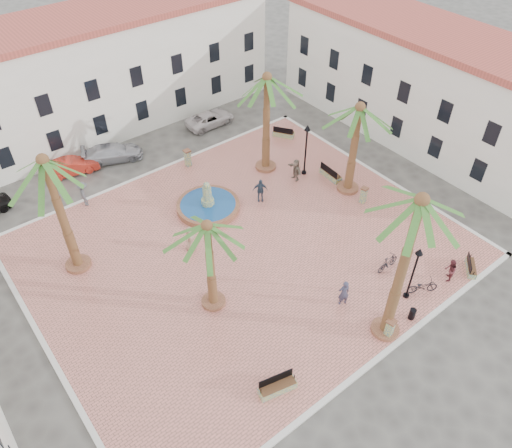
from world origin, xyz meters
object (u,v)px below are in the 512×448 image
object	(u,v)px
fountain	(208,205)
cyclist_b	(450,270)
lamppost_e	(306,141)
palm_s	(417,216)
bench_e	(330,174)
bench_se	(471,267)
bollard_e	(364,195)
palm_nw	(47,173)
bollard_se	(390,328)
lamppost_s	(416,265)
palm_e	(358,118)
bench_s	(277,387)
bench_ne	(283,134)
bicycle_a	(423,286)
car_silver	(113,153)
pedestrian_fountain_b	(260,190)
car_white	(210,119)
cyclist_a	(344,293)
pedestrian_north	(84,194)
pedestrian_fountain_a	(190,239)
bicycle_b	(388,263)
palm_sw	(208,236)
bollard_n	(188,158)
litter_bin	(412,314)
car_red	(72,166)

from	to	relation	value
fountain	cyclist_b	bearing A→B (deg)	-62.15
fountain	lamppost_e	distance (m)	8.63
palm_s	bench_e	bearing A→B (deg)	57.77
fountain	bench_se	bearing A→B (deg)	-57.70
bollard_e	fountain	bearing A→B (deg)	145.47
palm_nw	bollard_se	distance (m)	20.10
lamppost_s	palm_e	bearing A→B (deg)	63.11
bench_s	bench_ne	bearing A→B (deg)	62.08
palm_nw	bicycle_a	world-z (taller)	palm_nw
bench_e	car_silver	world-z (taller)	car_silver
palm_s	lamppost_s	world-z (taller)	palm_s
cyclist_b	bicycle_a	bearing A→B (deg)	-39.60
bollard_se	pedestrian_fountain_b	xyz separation A→B (m)	(1.84, 13.52, 0.21)
car_white	lamppost_s	bearing A→B (deg)	174.77
palm_s	cyclist_b	distance (m)	9.59
lamppost_s	lamppost_e	size ratio (longest dim) A/B	0.93
cyclist_a	bench_s	bearing A→B (deg)	38.39
palm_s	pedestrian_north	distance (m)	23.31
fountain	bicycle_a	size ratio (longest dim) A/B	2.41
bollard_e	pedestrian_fountain_a	world-z (taller)	pedestrian_fountain_a
bench_s	bicycle_b	xyz separation A→B (m)	(10.65, 2.13, 0.25)
palm_sw	palm_e	size ratio (longest dim) A/B	0.89
palm_nw	bench_ne	distance (m)	21.27
bollard_se	palm_sw	bearing A→B (deg)	128.19
pedestrian_fountain_b	car_white	xyz separation A→B (m)	(3.19, 11.08, -0.45)
bollard_se	pedestrian_fountain_b	distance (m)	13.64
bench_s	bollard_e	size ratio (longest dim) A/B	1.58
palm_sw	bicycle_a	bearing A→B (deg)	-34.32
bollard_se	lamppost_e	bearing A→B (deg)	64.95
bench_ne	bollard_se	xyz separation A→B (m)	(-8.73, -19.00, 0.43)
car_white	bench_ne	bearing A→B (deg)	-146.95
pedestrian_north	cyclist_b	bearing A→B (deg)	-132.72
bench_se	bicycle_b	distance (m)	5.16
bench_ne	fountain	bearing A→B (deg)	76.68
fountain	palm_sw	size ratio (longest dim) A/B	0.70
bollard_n	bollard_se	bearing A→B (deg)	-90.27
bench_e	cyclist_a	size ratio (longest dim) A/B	1.07
bollard_se	bollard_e	bearing A→B (deg)	49.59
bench_ne	lamppost_e	bearing A→B (deg)	122.26
lamppost_s	litter_bin	size ratio (longest dim) A/B	5.44
bollard_n	car_white	distance (m)	6.49
lamppost_e	bollard_se	size ratio (longest dim) A/B	3.15
bollard_n	car_white	size ratio (longest dim) A/B	0.32
bicycle_a	bollard_n	bearing A→B (deg)	41.30
bicycle_a	bench_s	bearing A→B (deg)	117.97
palm_nw	car_red	size ratio (longest dim) A/B	2.10
palm_nw	bollard_se	world-z (taller)	palm_nw
bench_se	pedestrian_fountain_a	size ratio (longest dim) A/B	0.84
fountain	bollard_n	distance (m)	5.62
bench_e	pedestrian_north	distance (m)	18.05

